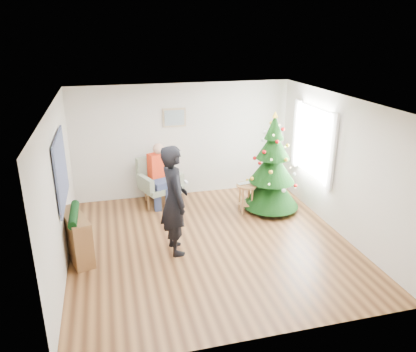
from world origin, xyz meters
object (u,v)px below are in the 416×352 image
object	(u,v)px
armchair	(159,187)
standing_man	(174,200)
christmas_tree	(272,167)
console	(77,237)
stool	(246,198)

from	to	relation	value
armchair	standing_man	distance (m)	2.22
christmas_tree	console	world-z (taller)	christmas_tree
christmas_tree	armchair	bearing A→B (deg)	157.11
christmas_tree	armchair	size ratio (longest dim) A/B	2.07
christmas_tree	stool	world-z (taller)	christmas_tree
stool	console	distance (m)	3.55
stool	armchair	world-z (taller)	armchair
standing_man	christmas_tree	bearing A→B (deg)	-68.62
stool	christmas_tree	bearing A→B (deg)	-3.66
armchair	standing_man	bearing A→B (deg)	-111.67
christmas_tree	standing_man	size ratio (longest dim) A/B	1.12
christmas_tree	console	distance (m)	4.12
standing_man	stool	bearing A→B (deg)	-60.91
armchair	christmas_tree	bearing A→B (deg)	-44.06
console	christmas_tree	bearing A→B (deg)	-3.16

